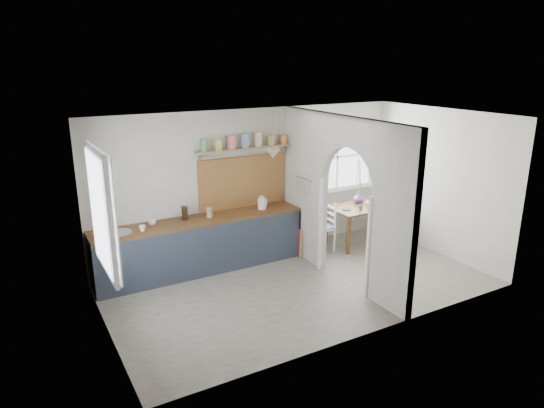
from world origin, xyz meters
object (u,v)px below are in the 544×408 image
chair_left (320,226)px  chair_right (394,213)px  kettle (262,203)px  vase (359,198)px  dining_table (360,225)px

chair_left → chair_right: size_ratio=0.93×
kettle → vase: kettle is taller
chair_left → kettle: (-1.09, 0.23, 0.55)m
chair_left → kettle: size_ratio=4.13×
chair_right → vase: size_ratio=4.51×
chair_right → dining_table: bearing=65.5°
dining_table → vase: vase is taller
dining_table → chair_right: 0.84m
dining_table → chair_left: (-0.85, 0.09, 0.09)m
chair_right → vase: bearing=53.6°
chair_left → vase: size_ratio=4.21×
dining_table → chair_right: bearing=-1.9°
chair_right → kettle: bearing=59.9°
vase → chair_left: bearing=-175.6°
chair_right → kettle: kettle is taller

